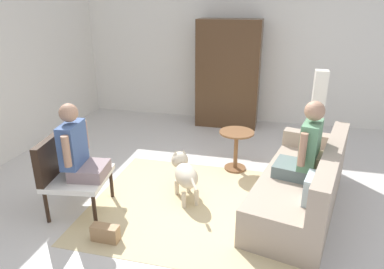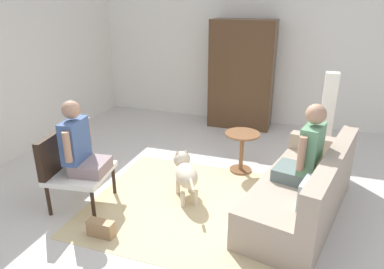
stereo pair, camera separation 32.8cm
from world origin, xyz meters
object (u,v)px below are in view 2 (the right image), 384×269
Objects in this scene: armoire_cabinet at (242,75)px; person_on_armchair at (80,145)px; couch at (305,191)px; round_end_table at (242,147)px; dog at (185,172)px; handbag at (101,228)px; person_on_couch at (306,151)px; armchair at (70,164)px; column_lamp at (326,123)px.

person_on_armchair is at bearing -108.81° from armoire_cabinet.
round_end_table is at bearing 136.16° from couch.
dog is 1.21m from handbag.
person_on_couch is (-0.04, -0.02, 0.49)m from couch.
armchair is 1.53× the size of round_end_table.
person_on_armchair reaches higher than armchair.
dog reaches higher than handbag.
person_on_couch is 1.30m from round_end_table.
column_lamp is (0.19, 1.35, 0.40)m from couch.
armchair is (-2.67, -0.64, 0.22)m from couch.
person_on_couch is 1.39m from column_lamp.
person_on_armchair is 0.99m from handbag.
person_on_couch is 0.45× the size of armoire_cabinet.
armoire_cabinet is 7.01× the size of handbag.
couch is 0.50m from person_on_couch.
person_on_armchair is 2.98× the size of handbag.
dog is 2.18m from column_lamp.
couch is at bearing 13.55° from armchair.
round_end_table is 2.05× the size of handbag.
armchair is at bearing -166.63° from person_on_couch.
handbag is (-2.18, -2.46, -0.62)m from column_lamp.
handbag is at bearing -43.22° from person_on_armchair.
armchair is at bearing -171.61° from person_on_armchair.
person_on_couch is 3.13× the size of handbag.
person_on_couch is 2.34m from handbag.
person_on_armchair is at bearing 8.39° from armchair.
round_end_table is at bearing 40.51° from armchair.
person_on_couch reaches higher than round_end_table.
armchair is 3.49m from column_lamp.
round_end_table is 2.12m from armoire_cabinet.
couch reaches higher than round_end_table.
person_on_armchair is 1.45× the size of round_end_table.
couch is 2.75m from armchair.
person_on_armchair is 0.42× the size of armoire_cabinet.
column_lamp is (1.61, 1.42, 0.36)m from dog.
column_lamp reaches higher than armchair.
round_end_table is at bearing 134.26° from person_on_couch.
couch is at bearing 24.83° from person_on_couch.
armoire_cabinet is at bearing 88.17° from dog.
armoire_cabinet reaches higher than person_on_armchair.
couch is at bearing 2.68° from dog.
dog is at bearing 24.80° from armchair.
armoire_cabinet is (-0.43, 1.98, 0.63)m from round_end_table.
armchair is at bearing -111.03° from armoire_cabinet.
person_on_armchair is at bearing -137.24° from round_end_table.
round_end_table is at bearing -156.05° from column_lamp.
couch is 1.42m from column_lamp.
dog is (1.25, 0.58, -0.18)m from armchair.
person_on_armchair is 0.60× the size of column_lamp.
column_lamp is at bearing 41.31° from dog.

